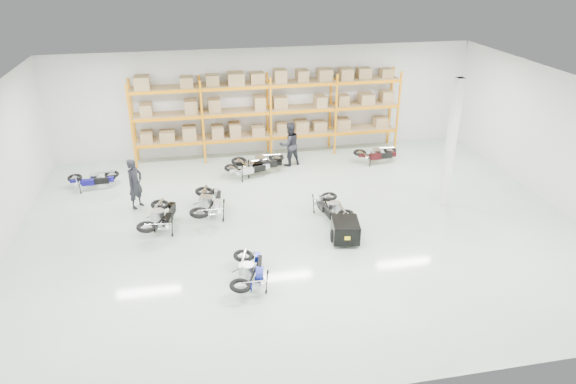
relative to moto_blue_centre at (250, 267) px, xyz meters
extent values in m
plane|color=#BACFBC|center=(2.04, 2.85, -0.51)|extent=(18.00, 18.00, 0.00)
plane|color=white|center=(2.04, 2.85, 3.99)|extent=(18.00, 18.00, 0.00)
plane|color=silver|center=(2.04, 9.85, 1.74)|extent=(18.00, 0.00, 18.00)
plane|color=silver|center=(2.04, -4.15, 1.74)|extent=(18.00, 0.00, 18.00)
plane|color=silver|center=(11.04, 2.85, 1.74)|extent=(0.00, 14.00, 14.00)
cube|color=orange|center=(-3.56, 8.85, 1.24)|extent=(0.08, 0.08, 3.50)
cube|color=orange|center=(-3.56, 9.75, 1.24)|extent=(0.08, 0.08, 3.50)
cube|color=orange|center=(-0.76, 8.85, 1.24)|extent=(0.08, 0.08, 3.50)
cube|color=orange|center=(-0.76, 9.75, 1.24)|extent=(0.08, 0.08, 3.50)
cube|color=orange|center=(2.04, 8.85, 1.24)|extent=(0.08, 0.08, 3.50)
cube|color=orange|center=(2.04, 9.75, 1.24)|extent=(0.08, 0.08, 3.50)
cube|color=orange|center=(4.84, 8.85, 1.24)|extent=(0.08, 0.08, 3.50)
cube|color=orange|center=(4.84, 9.75, 1.24)|extent=(0.08, 0.08, 3.50)
cube|color=orange|center=(7.64, 8.85, 1.24)|extent=(0.08, 0.08, 3.50)
cube|color=orange|center=(7.64, 9.75, 1.24)|extent=(0.08, 0.08, 3.50)
cube|color=orange|center=(-2.16, 8.85, 0.39)|extent=(2.70, 0.08, 0.12)
cube|color=orange|center=(-2.16, 9.75, 0.39)|extent=(2.70, 0.08, 0.12)
cube|color=#9C7F50|center=(-2.16, 9.30, 0.46)|extent=(2.68, 0.88, 0.02)
cube|color=#9C7F50|center=(-2.16, 9.30, 0.69)|extent=(2.40, 0.70, 0.44)
cube|color=orange|center=(0.64, 8.85, 0.39)|extent=(2.70, 0.08, 0.12)
cube|color=orange|center=(0.64, 9.75, 0.39)|extent=(2.70, 0.08, 0.12)
cube|color=#9C7F50|center=(0.64, 9.30, 0.46)|extent=(2.68, 0.88, 0.02)
cube|color=#9C7F50|center=(0.64, 9.30, 0.69)|extent=(2.40, 0.70, 0.44)
cube|color=orange|center=(3.44, 8.85, 0.39)|extent=(2.70, 0.08, 0.12)
cube|color=orange|center=(3.44, 9.75, 0.39)|extent=(2.70, 0.08, 0.12)
cube|color=#9C7F50|center=(3.44, 9.30, 0.46)|extent=(2.68, 0.88, 0.02)
cube|color=#9C7F50|center=(3.44, 9.30, 0.69)|extent=(2.40, 0.70, 0.44)
cube|color=orange|center=(6.24, 8.85, 0.39)|extent=(2.70, 0.08, 0.12)
cube|color=orange|center=(6.24, 9.75, 0.39)|extent=(2.70, 0.08, 0.12)
cube|color=#9C7F50|center=(6.24, 9.30, 0.46)|extent=(2.68, 0.88, 0.02)
cube|color=#9C7F50|center=(6.24, 9.30, 0.69)|extent=(2.40, 0.70, 0.44)
cube|color=orange|center=(-2.16, 8.85, 1.49)|extent=(2.70, 0.08, 0.12)
cube|color=orange|center=(-2.16, 9.75, 1.49)|extent=(2.70, 0.08, 0.12)
cube|color=#9C7F50|center=(-2.16, 9.30, 1.56)|extent=(2.68, 0.88, 0.02)
cube|color=#9C7F50|center=(-2.16, 9.30, 1.79)|extent=(2.40, 0.70, 0.44)
cube|color=orange|center=(0.64, 8.85, 1.49)|extent=(2.70, 0.08, 0.12)
cube|color=orange|center=(0.64, 9.75, 1.49)|extent=(2.70, 0.08, 0.12)
cube|color=#9C7F50|center=(0.64, 9.30, 1.56)|extent=(2.68, 0.88, 0.02)
cube|color=#9C7F50|center=(0.64, 9.30, 1.79)|extent=(2.40, 0.70, 0.44)
cube|color=orange|center=(3.44, 8.85, 1.49)|extent=(2.70, 0.08, 0.12)
cube|color=orange|center=(3.44, 9.75, 1.49)|extent=(2.70, 0.08, 0.12)
cube|color=#9C7F50|center=(3.44, 9.30, 1.56)|extent=(2.68, 0.88, 0.02)
cube|color=#9C7F50|center=(3.44, 9.30, 1.79)|extent=(2.40, 0.70, 0.44)
cube|color=orange|center=(6.24, 8.85, 1.49)|extent=(2.70, 0.08, 0.12)
cube|color=orange|center=(6.24, 9.75, 1.49)|extent=(2.70, 0.08, 0.12)
cube|color=#9C7F50|center=(6.24, 9.30, 1.56)|extent=(2.68, 0.88, 0.02)
cube|color=#9C7F50|center=(6.24, 9.30, 1.79)|extent=(2.40, 0.70, 0.44)
cube|color=orange|center=(-2.16, 8.85, 2.59)|extent=(2.70, 0.08, 0.12)
cube|color=orange|center=(-2.16, 9.75, 2.59)|extent=(2.70, 0.08, 0.12)
cube|color=#9C7F50|center=(-2.16, 9.30, 2.66)|extent=(2.68, 0.88, 0.02)
cube|color=#9C7F50|center=(-2.16, 9.30, 2.89)|extent=(2.40, 0.70, 0.44)
cube|color=orange|center=(0.64, 8.85, 2.59)|extent=(2.70, 0.08, 0.12)
cube|color=orange|center=(0.64, 9.75, 2.59)|extent=(2.70, 0.08, 0.12)
cube|color=#9C7F50|center=(0.64, 9.30, 2.66)|extent=(2.68, 0.88, 0.02)
cube|color=#9C7F50|center=(0.64, 9.30, 2.89)|extent=(2.40, 0.70, 0.44)
cube|color=orange|center=(3.44, 8.85, 2.59)|extent=(2.70, 0.08, 0.12)
cube|color=orange|center=(3.44, 9.75, 2.59)|extent=(2.70, 0.08, 0.12)
cube|color=#9C7F50|center=(3.44, 9.30, 2.66)|extent=(2.68, 0.88, 0.02)
cube|color=#9C7F50|center=(3.44, 9.30, 2.89)|extent=(2.40, 0.70, 0.44)
cube|color=orange|center=(6.24, 8.85, 2.59)|extent=(2.70, 0.08, 0.12)
cube|color=orange|center=(6.24, 9.75, 2.59)|extent=(2.70, 0.08, 0.12)
cube|color=#9C7F50|center=(6.24, 9.30, 2.66)|extent=(2.68, 0.88, 0.02)
cube|color=#9C7F50|center=(6.24, 9.30, 2.89)|extent=(2.40, 0.70, 0.44)
cube|color=white|center=(7.24, 3.35, 1.74)|extent=(0.25, 0.25, 4.50)
cube|color=black|center=(3.14, 1.60, -0.09)|extent=(0.95, 1.12, 0.58)
cube|color=yellow|center=(3.14, 1.09, -0.09)|extent=(0.17, 0.05, 0.12)
torus|color=black|center=(2.74, 1.60, -0.30)|extent=(0.08, 0.40, 0.40)
torus|color=black|center=(3.54, 1.60, -0.30)|extent=(0.08, 0.40, 0.40)
cylinder|color=black|center=(3.14, 2.28, -0.04)|extent=(0.20, 0.94, 0.04)
imported|color=black|center=(-3.28, 5.26, 0.37)|extent=(0.73, 0.77, 1.77)
imported|color=black|center=(2.66, 7.98, 0.40)|extent=(1.05, 0.92, 1.83)
camera|label=1|loc=(-1.19, -11.43, 7.70)|focal=32.00mm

